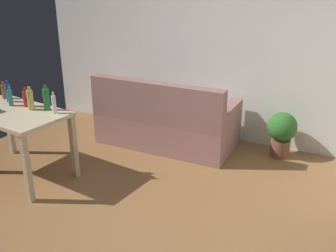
# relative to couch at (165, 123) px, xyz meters

# --- Properties ---
(ground_plane) EXTENTS (5.20, 4.40, 0.02)m
(ground_plane) POSITION_rel_couch_xyz_m (0.47, -1.59, -0.32)
(ground_plane) COLOR olive
(wall_rear) EXTENTS (5.20, 0.10, 2.70)m
(wall_rear) POSITION_rel_couch_xyz_m (0.47, 0.61, 1.04)
(wall_rear) COLOR white
(wall_rear) RESTS_ON ground_plane
(couch) EXTENTS (1.76, 0.84, 0.92)m
(couch) POSITION_rel_couch_xyz_m (0.00, 0.00, 0.00)
(couch) COLOR #996B66
(couch) RESTS_ON ground_plane
(desk) EXTENTS (1.28, 0.85, 0.76)m
(desk) POSITION_rel_couch_xyz_m (-1.11, -1.45, 0.34)
(desk) COLOR #C6B28E
(desk) RESTS_ON ground_plane
(potted_plant) EXTENTS (0.36, 0.36, 0.57)m
(potted_plant) POSITION_rel_couch_xyz_m (1.43, 0.31, 0.02)
(potted_plant) COLOR brown
(potted_plant) RESTS_ON ground_plane
(bottle_amber) EXTENTS (0.05, 0.05, 0.21)m
(bottle_amber) POSITION_rel_couch_xyz_m (-1.53, -1.16, 0.54)
(bottle_amber) COLOR #9E6019
(bottle_amber) RESTS_ON desk
(bottle_blue) EXTENTS (0.06, 0.06, 0.25)m
(bottle_blue) POSITION_rel_couch_xyz_m (-1.38, -1.22, 0.56)
(bottle_blue) COLOR #2347A3
(bottle_blue) RESTS_ON desk
(bottle_tall) EXTENTS (0.05, 0.05, 0.22)m
(bottle_tall) POSITION_rel_couch_xyz_m (-1.26, -1.32, 0.55)
(bottle_tall) COLOR teal
(bottle_tall) RESTS_ON desk
(bottle_red) EXTENTS (0.07, 0.07, 0.21)m
(bottle_red) POSITION_rel_couch_xyz_m (-1.08, -1.26, 0.54)
(bottle_red) COLOR #AD2323
(bottle_red) RESTS_ON desk
(bottle_squat) EXTENTS (0.07, 0.07, 0.26)m
(bottle_squat) POSITION_rel_couch_xyz_m (-0.96, -1.32, 0.57)
(bottle_squat) COLOR #BCB24C
(bottle_squat) RESTS_ON desk
(bottle_green) EXTENTS (0.07, 0.07, 0.27)m
(bottle_green) POSITION_rel_couch_xyz_m (-0.80, -1.25, 0.57)
(bottle_green) COLOR #1E722D
(bottle_green) RESTS_ON desk
(bottle_clear) EXTENTS (0.04, 0.04, 0.23)m
(bottle_clear) POSITION_rel_couch_xyz_m (-0.65, -1.30, 0.55)
(bottle_clear) COLOR silver
(bottle_clear) RESTS_ON desk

